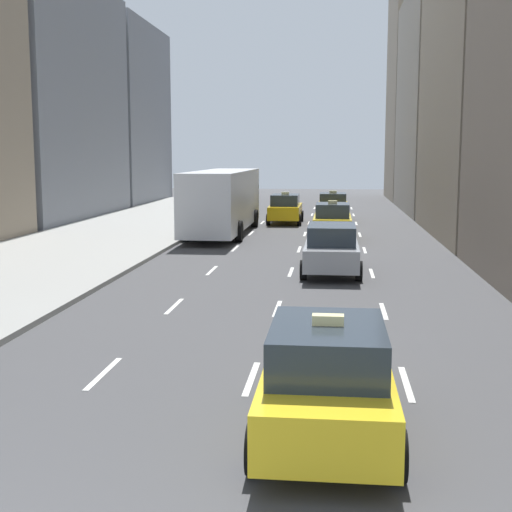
# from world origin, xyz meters

# --- Properties ---
(sidewalk_left) EXTENTS (8.00, 66.00, 0.15)m
(sidewalk_left) POSITION_xyz_m (-7.00, 27.00, 0.07)
(sidewalk_left) COLOR #9E9E99
(sidewalk_left) RESTS_ON ground
(lane_markings) EXTENTS (5.72, 56.00, 0.01)m
(lane_markings) POSITION_xyz_m (2.60, 23.00, 0.01)
(lane_markings) COLOR white
(lane_markings) RESTS_ON ground
(taxi_lead) EXTENTS (2.02, 4.40, 1.87)m
(taxi_lead) POSITION_xyz_m (4.00, 30.18, 0.88)
(taxi_lead) COLOR yellow
(taxi_lead) RESTS_ON ground
(taxi_second) EXTENTS (2.02, 4.40, 1.87)m
(taxi_second) POSITION_xyz_m (1.20, 37.66, 0.88)
(taxi_second) COLOR yellow
(taxi_second) RESTS_ON ground
(taxi_third) EXTENTS (2.02, 4.40, 1.87)m
(taxi_third) POSITION_xyz_m (4.00, 5.40, 0.88)
(taxi_third) COLOR yellow
(taxi_third) RESTS_ON ground
(taxi_fourth) EXTENTS (2.02, 4.40, 1.87)m
(taxi_fourth) POSITION_xyz_m (4.00, 39.55, 0.88)
(taxi_fourth) COLOR yellow
(taxi_fourth) RESTS_ON ground
(sedan_black_near) EXTENTS (2.02, 4.84, 1.71)m
(sedan_black_near) POSITION_xyz_m (4.00, 19.90, 0.87)
(sedan_black_near) COLOR #9EA0A5
(sedan_black_near) RESTS_ON ground
(city_bus) EXTENTS (2.80, 11.61, 3.25)m
(city_bus) POSITION_xyz_m (-1.61, 31.62, 1.79)
(city_bus) COLOR silver
(city_bus) RESTS_ON ground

